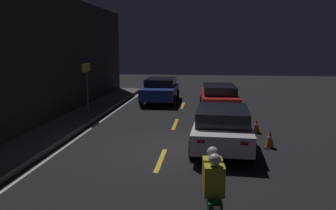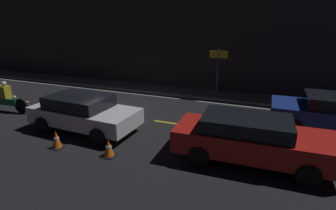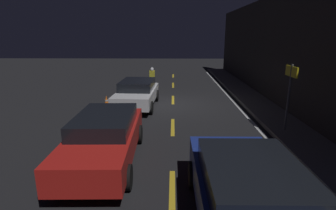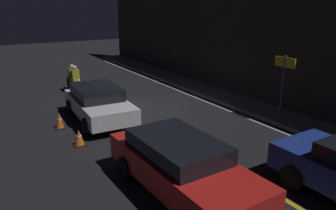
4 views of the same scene
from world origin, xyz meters
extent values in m
plane|color=black|center=(0.00, 0.00, 0.00)|extent=(56.00, 56.00, 0.00)
cube|color=#605B56|center=(0.00, 4.38, 0.08)|extent=(28.00, 1.62, 0.16)
cube|color=#2D2826|center=(0.00, 5.34, 2.79)|extent=(28.00, 0.30, 5.58)
cube|color=gold|center=(-10.00, 0.00, 0.00)|extent=(2.00, 0.14, 0.01)
cube|color=gold|center=(-5.50, 0.00, 0.00)|extent=(2.00, 0.14, 0.01)
cube|color=gold|center=(-1.00, 0.00, 0.00)|extent=(2.00, 0.14, 0.01)
cube|color=gold|center=(3.50, 0.00, 0.00)|extent=(2.00, 0.14, 0.01)
cube|color=gold|center=(8.00, 0.00, 0.00)|extent=(2.00, 0.14, 0.01)
cube|color=silver|center=(0.00, 3.32, 0.00)|extent=(25.20, 0.14, 0.01)
cube|color=silver|center=(0.50, -1.81, 0.59)|extent=(4.12, 1.93, 0.57)
cube|color=black|center=(0.30, -1.80, 1.10)|extent=(2.29, 1.67, 0.44)
cube|color=red|center=(-1.46, -1.15, 0.74)|extent=(0.07, 0.20, 0.10)
cube|color=red|center=(-1.51, -2.29, 0.74)|extent=(0.07, 0.20, 0.10)
cylinder|color=black|center=(1.79, -1.01, 0.31)|extent=(0.62, 0.21, 0.62)
cylinder|color=black|center=(1.71, -2.72, 0.31)|extent=(0.62, 0.21, 0.62)
cylinder|color=black|center=(-0.71, -0.90, 0.31)|extent=(0.62, 0.21, 0.62)
cylinder|color=black|center=(-0.79, -2.61, 0.31)|extent=(0.62, 0.21, 0.62)
cube|color=red|center=(6.50, -1.92, 0.64)|extent=(4.51, 1.83, 0.66)
cube|color=black|center=(6.28, -1.92, 1.17)|extent=(2.50, 1.60, 0.40)
cube|color=red|center=(4.28, -1.43, 0.80)|extent=(0.07, 0.20, 0.10)
cube|color=red|center=(4.32, -2.53, 0.80)|extent=(0.07, 0.20, 0.10)
cylinder|color=black|center=(7.86, -1.04, 0.31)|extent=(0.62, 0.20, 0.61)
cylinder|color=black|center=(7.91, -2.71, 0.31)|extent=(0.62, 0.20, 0.61)
cylinder|color=black|center=(5.09, -1.12, 0.31)|extent=(0.62, 0.20, 0.61)
cylinder|color=black|center=(5.14, -2.79, 0.31)|extent=(0.62, 0.20, 0.61)
cube|color=navy|center=(9.00, 1.40, 0.64)|extent=(4.17, 1.88, 0.65)
cube|color=black|center=(9.21, 1.40, 1.18)|extent=(2.30, 1.68, 0.42)
cylinder|color=black|center=(7.72, 0.48, 0.31)|extent=(0.63, 0.19, 0.63)
cylinder|color=black|center=(7.71, 2.29, 0.31)|extent=(0.63, 0.19, 0.63)
cylinder|color=black|center=(-3.34, -1.35, 0.34)|extent=(0.68, 0.13, 0.68)
cylinder|color=black|center=(-5.03, -1.47, 0.34)|extent=(0.69, 0.15, 0.68)
cube|color=#14592D|center=(-4.18, -1.41, 0.49)|extent=(1.31, 0.33, 0.30)
sphere|color=#F2EABF|center=(-3.64, -1.37, 0.72)|extent=(0.14, 0.14, 0.14)
cube|color=gold|center=(-4.08, -1.41, 0.91)|extent=(0.31, 0.38, 0.55)
sphere|color=silver|center=(-4.08, -1.41, 1.30)|extent=(0.22, 0.22, 0.22)
cube|color=gold|center=(-4.48, -1.43, 0.91)|extent=(0.31, 0.38, 0.55)
sphere|color=silver|center=(-4.48, -1.43, 1.30)|extent=(0.22, 0.22, 0.22)
cube|color=black|center=(0.57, -3.35, 0.01)|extent=(0.38, 0.38, 0.03)
cone|color=orange|center=(0.57, -3.35, 0.31)|extent=(0.29, 0.29, 0.56)
cylinder|color=white|center=(0.57, -3.35, 0.34)|extent=(0.16, 0.16, 0.07)
cube|color=black|center=(2.44, -3.19, 0.01)|extent=(0.41, 0.41, 0.03)
cone|color=orange|center=(2.44, -3.19, 0.28)|extent=(0.32, 0.32, 0.50)
cylinder|color=white|center=(2.44, -3.19, 0.31)|extent=(0.17, 0.17, 0.06)
cylinder|color=#4C4C51|center=(4.22, 4.09, 1.36)|extent=(0.08, 0.08, 2.40)
cube|color=yellow|center=(4.22, 4.09, 2.31)|extent=(0.90, 0.05, 0.36)
camera|label=1|loc=(-9.97, -1.25, 3.24)|focal=35.00mm
camera|label=2|loc=(6.74, -9.17, 3.98)|focal=28.00mm
camera|label=3|loc=(13.31, 0.01, 3.51)|focal=28.00mm
camera|label=4|loc=(12.21, -5.76, 4.37)|focal=35.00mm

